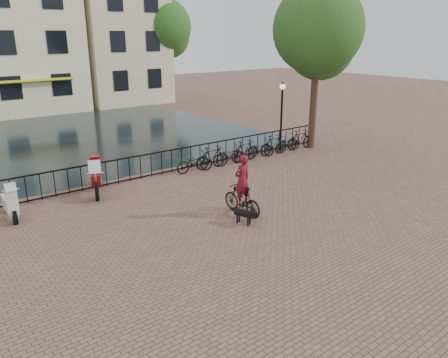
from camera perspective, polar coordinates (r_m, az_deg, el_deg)
ground at (r=12.77m, az=8.37°, el=-8.49°), size 100.00×100.00×0.00m
canal_water at (r=27.05m, az=-18.98°, el=5.14°), size 20.00×20.00×0.00m
railing at (r=18.60m, az=-9.48°, el=1.80°), size 20.00×0.05×1.02m
canal_house_mid at (r=38.80m, az=-25.78°, el=16.90°), size 8.00×9.50×11.80m
canal_house_right at (r=41.38m, az=-14.56°, el=19.10°), size 7.00×9.00×13.30m
tree_near_right at (r=23.14m, az=12.20°, el=18.59°), size 4.48×4.48×8.24m
tree_far_right at (r=40.30m, az=-7.88°, el=19.09°), size 4.76×4.76×8.76m
lamp_post at (r=22.13m, az=7.56°, el=9.50°), size 0.30×0.30×3.45m
cyclist at (r=14.38m, az=2.39°, el=-1.21°), size 0.79×1.79×2.40m
dog at (r=13.85m, az=2.57°, el=-4.76°), size 0.56×0.91×0.58m
motorcycle at (r=17.05m, az=-16.42°, el=0.76°), size 1.31×2.24×1.58m
scooter at (r=15.75m, az=-26.32°, el=-2.18°), size 0.50×1.56×1.43m
parked_bike_0 at (r=19.01m, az=-3.84°, el=2.21°), size 1.79×0.84×0.90m
parked_bike_1 at (r=19.52m, az=-1.54°, el=2.83°), size 1.70×0.64×1.00m
parked_bike_2 at (r=20.09m, az=0.65°, el=3.14°), size 1.77×0.80×0.90m
parked_bike_3 at (r=20.66m, az=2.72°, el=3.69°), size 1.69×0.55×1.00m
parked_bike_4 at (r=21.28m, az=4.67°, el=3.95°), size 1.78×0.80×0.90m
parked_bike_5 at (r=21.91m, az=6.52°, el=4.44°), size 1.70×0.60×1.00m
parked_bike_6 at (r=22.57m, az=8.26°, el=4.66°), size 1.72×0.60×0.90m
parked_bike_7 at (r=23.24m, az=9.91°, el=5.09°), size 1.71×0.69×1.00m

